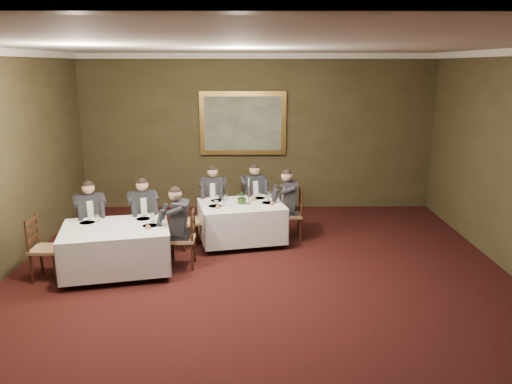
{
  "coord_description": "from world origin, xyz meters",
  "views": [
    {
      "loc": [
        -0.12,
        -6.32,
        3.25
      ],
      "look_at": [
        -0.05,
        1.9,
        1.15
      ],
      "focal_mm": 35.0,
      "sensor_mm": 36.0,
      "label": 1
    }
  ],
  "objects_px": {
    "chair_main_backright": "(254,215)",
    "diner_main_backright": "(254,204)",
    "diner_main_endright": "(290,213)",
    "chair_sec_backleft": "(92,240)",
    "diner_main_backleft": "(214,207)",
    "centerpiece": "(242,196)",
    "diner_sec_endright": "(182,237)",
    "chair_main_endleft": "(190,232)",
    "painting": "(243,123)",
    "chair_sec_endright": "(183,250)",
    "diner_sec_backright": "(144,224)",
    "diner_sec_backleft": "(91,228)",
    "candlestick": "(249,194)",
    "chair_main_endright": "(291,225)",
    "table_second": "(116,246)",
    "chair_main_backleft": "(214,218)",
    "table_main": "(241,220)",
    "chair_sec_backright": "(144,236)",
    "chair_sec_endleft": "(47,261)"
  },
  "relations": [
    {
      "from": "chair_main_endleft",
      "to": "diner_sec_backright",
      "type": "relative_size",
      "value": 0.74
    },
    {
      "from": "diner_sec_backright",
      "to": "candlestick",
      "type": "relative_size",
      "value": 2.65
    },
    {
      "from": "chair_main_endright",
      "to": "diner_main_endright",
      "type": "height_order",
      "value": "diner_main_endright"
    },
    {
      "from": "chair_main_endright",
      "to": "diner_main_backright",
      "type": "bearing_deg",
      "value": 48.85
    },
    {
      "from": "table_main",
      "to": "diner_sec_backright",
      "type": "bearing_deg",
      "value": -165.86
    },
    {
      "from": "chair_main_endright",
      "to": "diner_sec_endright",
      "type": "xyz_separation_m",
      "value": [
        -1.89,
        -1.33,
        0.23
      ]
    },
    {
      "from": "chair_main_backright",
      "to": "diner_sec_backright",
      "type": "relative_size",
      "value": 0.74
    },
    {
      "from": "table_main",
      "to": "centerpiece",
      "type": "xyz_separation_m",
      "value": [
        0.02,
        -0.01,
        0.46
      ]
    },
    {
      "from": "chair_main_backright",
      "to": "chair_sec_endleft",
      "type": "height_order",
      "value": "same"
    },
    {
      "from": "painting",
      "to": "diner_sec_backright",
      "type": "bearing_deg",
      "value": -121.32
    },
    {
      "from": "diner_main_backright",
      "to": "chair_main_endleft",
      "type": "height_order",
      "value": "diner_main_backright"
    },
    {
      "from": "table_main",
      "to": "diner_main_endright",
      "type": "xyz_separation_m",
      "value": [
        0.93,
        0.21,
        0.06
      ]
    },
    {
      "from": "chair_main_endright",
      "to": "diner_sec_endright",
      "type": "relative_size",
      "value": 0.74
    },
    {
      "from": "chair_sec_backleft",
      "to": "diner_sec_endright",
      "type": "distance_m",
      "value": 1.73
    },
    {
      "from": "diner_sec_endright",
      "to": "candlestick",
      "type": "distance_m",
      "value": 1.6
    },
    {
      "from": "chair_main_backright",
      "to": "painting",
      "type": "xyz_separation_m",
      "value": [
        -0.23,
        1.54,
        1.69
      ]
    },
    {
      "from": "chair_main_endright",
      "to": "diner_main_backleft",
      "type": "bearing_deg",
      "value": 73.75
    },
    {
      "from": "chair_sec_endright",
      "to": "chair_sec_endleft",
      "type": "distance_m",
      "value": 2.11
    },
    {
      "from": "table_second",
      "to": "chair_sec_endright",
      "type": "relative_size",
      "value": 1.91
    },
    {
      "from": "centerpiece",
      "to": "chair_main_backright",
      "type": "bearing_deg",
      "value": 76.49
    },
    {
      "from": "diner_main_endright",
      "to": "chair_sec_backleft",
      "type": "height_order",
      "value": "diner_main_endright"
    },
    {
      "from": "chair_main_endright",
      "to": "diner_sec_backleft",
      "type": "distance_m",
      "value": 3.64
    },
    {
      "from": "diner_sec_endright",
      "to": "diner_sec_backright",
      "type": "bearing_deg",
      "value": 47.58
    },
    {
      "from": "diner_main_backright",
      "to": "painting",
      "type": "xyz_separation_m",
      "value": [
        -0.23,
        1.55,
        1.46
      ]
    },
    {
      "from": "chair_main_backright",
      "to": "chair_sec_backright",
      "type": "xyz_separation_m",
      "value": [
        -1.95,
        -1.27,
        0.0
      ]
    },
    {
      "from": "chair_main_endleft",
      "to": "painting",
      "type": "distance_m",
      "value": 3.24
    },
    {
      "from": "diner_main_endright",
      "to": "chair_sec_backleft",
      "type": "xyz_separation_m",
      "value": [
        -3.52,
        -0.82,
        -0.23
      ]
    },
    {
      "from": "table_second",
      "to": "chair_sec_backright",
      "type": "relative_size",
      "value": 1.91
    },
    {
      "from": "chair_main_backright",
      "to": "diner_main_backright",
      "type": "distance_m",
      "value": 0.23
    },
    {
      "from": "diner_main_backleft",
      "to": "painting",
      "type": "xyz_separation_m",
      "value": [
        0.56,
        1.73,
        1.46
      ]
    },
    {
      "from": "table_second",
      "to": "diner_sec_endright",
      "type": "distance_m",
      "value": 1.04
    },
    {
      "from": "table_second",
      "to": "chair_sec_endright",
      "type": "height_order",
      "value": "chair_sec_endright"
    },
    {
      "from": "chair_main_endleft",
      "to": "chair_sec_endright",
      "type": "bearing_deg",
      "value": -23.94
    },
    {
      "from": "chair_main_endleft",
      "to": "chair_sec_endright",
      "type": "height_order",
      "value": "same"
    },
    {
      "from": "chair_main_endright",
      "to": "painting",
      "type": "bearing_deg",
      "value": 23.96
    },
    {
      "from": "chair_main_endleft",
      "to": "candlestick",
      "type": "distance_m",
      "value": 1.28
    },
    {
      "from": "chair_sec_endright",
      "to": "candlestick",
      "type": "relative_size",
      "value": 1.97
    },
    {
      "from": "chair_main_backright",
      "to": "chair_sec_backleft",
      "type": "relative_size",
      "value": 1.0
    },
    {
      "from": "diner_sec_endright",
      "to": "diner_main_backleft",
      "type": "bearing_deg",
      "value": -12.6
    },
    {
      "from": "chair_sec_backright",
      "to": "chair_sec_endright",
      "type": "distance_m",
      "value": 1.05
    },
    {
      "from": "chair_sec_endleft",
      "to": "painting",
      "type": "distance_m",
      "value": 5.26
    },
    {
      "from": "chair_main_endleft",
      "to": "diner_sec_backleft",
      "type": "distance_m",
      "value": 1.72
    },
    {
      "from": "diner_main_backleft",
      "to": "chair_main_backright",
      "type": "height_order",
      "value": "diner_main_backleft"
    },
    {
      "from": "chair_sec_endright",
      "to": "diner_sec_backright",
      "type": "bearing_deg",
      "value": 48.01
    },
    {
      "from": "chair_sec_backleft",
      "to": "diner_sec_endright",
      "type": "height_order",
      "value": "diner_sec_endright"
    },
    {
      "from": "chair_main_backleft",
      "to": "chair_main_backright",
      "type": "xyz_separation_m",
      "value": [
        0.79,
        0.18,
        0.0
      ]
    },
    {
      "from": "chair_main_endright",
      "to": "chair_sec_endright",
      "type": "bearing_deg",
      "value": 125.97
    },
    {
      "from": "diner_main_backleft",
      "to": "chair_main_endright",
      "type": "bearing_deg",
      "value": 164.07
    },
    {
      "from": "chair_main_endleft",
      "to": "diner_sec_backright",
      "type": "xyz_separation_m",
      "value": [
        -0.78,
        -0.22,
        0.23
      ]
    },
    {
      "from": "painting",
      "to": "chair_main_backleft",
      "type": "bearing_deg",
      "value": -108.16
    }
  ]
}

